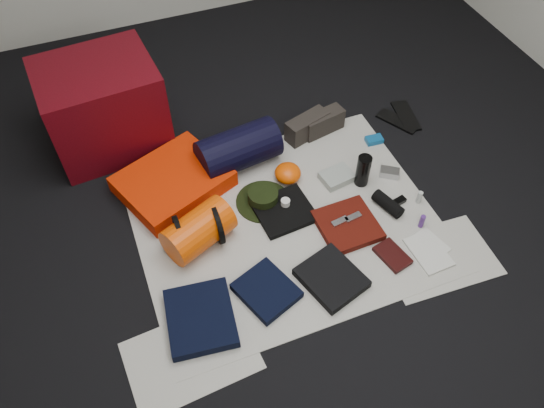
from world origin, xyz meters
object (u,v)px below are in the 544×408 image
object	(u,v)px
sleeping_pad	(173,181)
compact_camera	(389,173)
paperback_book	(392,255)
red_cabinet	(104,107)
water_bottle	(363,170)
navy_duffel	(238,149)
stuff_sack	(199,230)

from	to	relation	value
sleeping_pad	compact_camera	bearing A→B (deg)	-16.98
paperback_book	sleeping_pad	bearing A→B (deg)	123.63
sleeping_pad	red_cabinet	bearing A→B (deg)	115.63
red_cabinet	compact_camera	distance (m)	1.73
sleeping_pad	paperback_book	xyz separation A→B (m)	(0.94, -0.88, -0.04)
paperback_book	water_bottle	bearing A→B (deg)	67.30
navy_duffel	water_bottle	distance (m)	0.73
navy_duffel	water_bottle	world-z (taller)	navy_duffel
sleeping_pad	water_bottle	bearing A→B (deg)	-19.27
water_bottle	paperback_book	distance (m)	0.54
sleeping_pad	stuff_sack	world-z (taller)	stuff_sack
water_bottle	paperback_book	size ratio (longest dim) A/B	1.10
red_cabinet	navy_duffel	xyz separation A→B (m)	(0.67, -0.48, -0.14)
red_cabinet	compact_camera	world-z (taller)	red_cabinet
water_bottle	paperback_book	bearing A→B (deg)	-99.68
stuff_sack	paperback_book	distance (m)	1.02
compact_camera	paperback_book	size ratio (longest dim) A/B	0.60
water_bottle	paperback_book	world-z (taller)	water_bottle
water_bottle	sleeping_pad	bearing A→B (deg)	160.73
red_cabinet	water_bottle	xyz separation A→B (m)	(1.28, -0.89, -0.16)
paperback_book	navy_duffel	bearing A→B (deg)	106.37
red_cabinet	sleeping_pad	size ratio (longest dim) A/B	1.14
stuff_sack	compact_camera	size ratio (longest dim) A/B	3.24
sleeping_pad	stuff_sack	distance (m)	0.43
water_bottle	compact_camera	bearing A→B (deg)	-3.06
sleeping_pad	water_bottle	distance (m)	1.09
water_bottle	red_cabinet	bearing A→B (deg)	145.28
compact_camera	paperback_book	world-z (taller)	compact_camera
compact_camera	stuff_sack	bearing A→B (deg)	-142.76
navy_duffel	compact_camera	xyz separation A→B (m)	(0.79, -0.41, -0.10)
sleeping_pad	stuff_sack	xyz separation A→B (m)	(0.03, -0.43, 0.05)
navy_duffel	water_bottle	xyz separation A→B (m)	(0.61, -0.40, -0.02)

